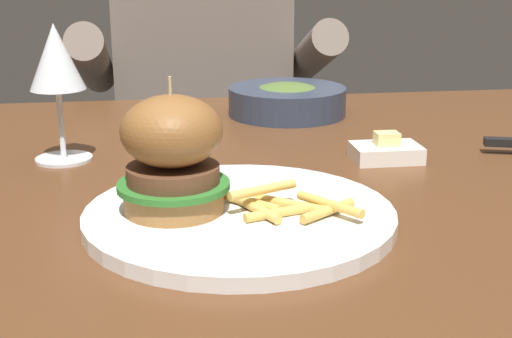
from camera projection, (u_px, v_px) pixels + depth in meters
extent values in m
cube|color=#56331C|center=(268.00, 183.00, 0.86)|extent=(1.11, 0.86, 0.04)
cylinder|color=#56331C|center=(487.00, 293.00, 1.39)|extent=(0.06, 0.06, 0.70)
cylinder|color=white|center=(240.00, 216.00, 0.68)|extent=(0.30, 0.30, 0.01)
cylinder|color=#9E6B38|center=(174.00, 199.00, 0.67)|extent=(0.09, 0.09, 0.02)
cylinder|color=#2D7028|center=(174.00, 185.00, 0.66)|extent=(0.11, 0.11, 0.01)
cylinder|color=brown|center=(173.00, 174.00, 0.66)|extent=(0.09, 0.09, 0.02)
ellipsoid|color=brown|center=(172.00, 131.00, 0.65)|extent=(0.09, 0.09, 0.07)
cylinder|color=#CCB78C|center=(171.00, 104.00, 0.64)|extent=(0.00, 0.00, 0.05)
cylinder|color=#E0B251|center=(276.00, 213.00, 0.65)|extent=(0.06, 0.03, 0.01)
cylinder|color=#E0B251|center=(328.00, 211.00, 0.65)|extent=(0.06, 0.05, 0.01)
cylinder|color=#EABC5B|center=(257.00, 208.00, 0.66)|extent=(0.04, 0.07, 0.01)
cylinder|color=#E0B251|center=(251.00, 202.00, 0.67)|extent=(0.05, 0.06, 0.01)
cylinder|color=#E0B251|center=(290.00, 204.00, 0.67)|extent=(0.06, 0.05, 0.01)
cylinder|color=#E0B251|center=(330.00, 204.00, 0.66)|extent=(0.05, 0.07, 0.01)
cylinder|color=#EABC5B|center=(263.00, 190.00, 0.67)|extent=(0.07, 0.04, 0.01)
cylinder|color=silver|center=(64.00, 159.00, 0.88)|extent=(0.07, 0.07, 0.00)
cylinder|color=silver|center=(61.00, 124.00, 0.87)|extent=(0.01, 0.01, 0.09)
cone|color=silver|center=(56.00, 56.00, 0.84)|extent=(0.07, 0.07, 0.08)
cube|color=black|center=(509.00, 142.00, 0.91)|extent=(0.06, 0.03, 0.01)
cube|color=white|center=(386.00, 153.00, 0.88)|extent=(0.08, 0.06, 0.02)
cube|color=#F4E58C|center=(387.00, 139.00, 0.87)|extent=(0.03, 0.02, 0.02)
cylinder|color=#2D384C|center=(287.00, 101.00, 1.12)|extent=(0.18, 0.18, 0.04)
ellipsoid|color=#4C662D|center=(287.00, 91.00, 1.12)|extent=(0.10, 0.10, 0.02)
cube|color=#282833|center=(206.00, 288.00, 1.67)|extent=(0.30, 0.22, 0.46)
cube|color=#72665B|center=(202.00, 81.00, 1.53)|extent=(0.36, 0.20, 0.52)
cylinder|color=#72665B|center=(93.00, 61.00, 1.40)|extent=(0.07, 0.34, 0.18)
cylinder|color=#72665B|center=(311.00, 56.00, 1.46)|extent=(0.07, 0.34, 0.18)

